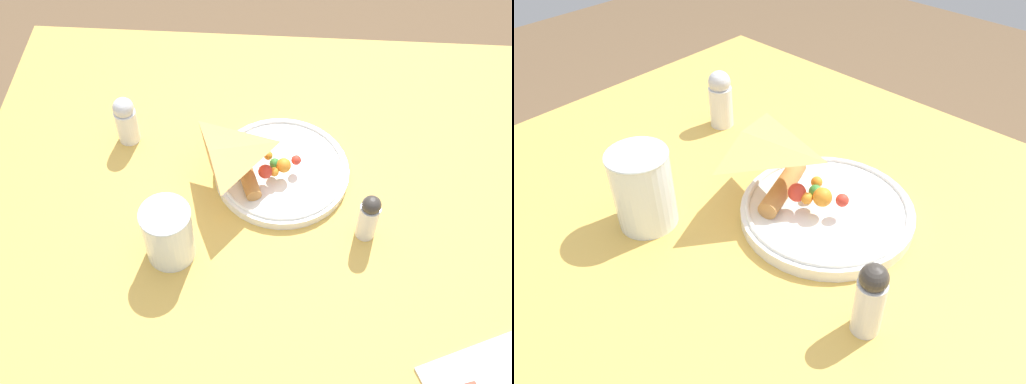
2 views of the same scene
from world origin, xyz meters
TOP-DOWN VIEW (x-y plane):
  - dining_table at (0.00, 0.00)m, footprint 0.97×0.84m
  - plate_pizza at (0.01, 0.08)m, footprint 0.22×0.22m
  - milk_glass at (-0.15, -0.07)m, footprint 0.07×0.07m
  - salt_shaker at (-0.25, 0.14)m, footprint 0.04×0.04m
  - pepper_shaker at (0.14, -0.02)m, footprint 0.03×0.03m

SIDE VIEW (x-z plane):
  - dining_table at x=0.00m, z-range 0.26..1.03m
  - plate_pizza at x=0.01m, z-range 0.75..0.81m
  - pepper_shaker at x=0.14m, z-range 0.76..0.85m
  - salt_shaker at x=-0.25m, z-range 0.76..0.86m
  - milk_glass at x=-0.15m, z-range 0.76..0.86m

